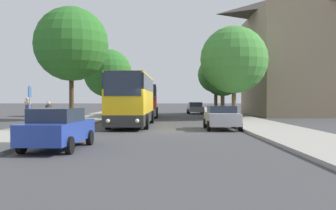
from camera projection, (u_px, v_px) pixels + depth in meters
ground_plane at (157, 132)px, 23.04m from camera, size 300.00×300.00×0.00m
sidewalk_left at (38, 130)px, 23.01m from camera, size 4.00×120.00×0.15m
sidewalk_right at (276, 130)px, 23.06m from camera, size 4.00×120.00×0.15m
bus_front at (131, 99)px, 27.77m from camera, size 2.81×10.77×3.56m
bus_middle at (143, 100)px, 41.66m from camera, size 2.99×10.42×3.30m
parked_car_left_curb at (57, 128)px, 14.92m from camera, size 2.09×4.53×1.56m
parked_car_right_near at (220, 117)px, 24.55m from camera, size 2.08×4.09×1.48m
parked_car_right_far at (194, 108)px, 50.55m from camera, size 2.09×4.62×1.50m
bus_stop_sign at (28, 103)px, 21.89m from camera, size 0.08×0.45×2.51m
pedestrian_waiting_near at (47, 116)px, 22.14m from camera, size 0.36×0.36×1.64m
pedestrian_waiting_far at (27, 115)px, 22.61m from camera, size 0.36×0.36×1.65m
pedestrian_walking_back at (26, 113)px, 23.36m from camera, size 0.36×0.36×1.87m
tree_left_near at (70, 44)px, 34.77m from camera, size 6.58×6.58×9.94m
tree_left_far at (106, 73)px, 43.48m from camera, size 5.33×5.33×7.31m
tree_right_near at (233, 60)px, 36.32m from camera, size 6.23×6.23×8.52m
tree_right_mid at (221, 75)px, 40.73m from camera, size 4.35×4.35×6.42m
tree_right_far at (214, 75)px, 46.17m from camera, size 4.24×4.24×6.74m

